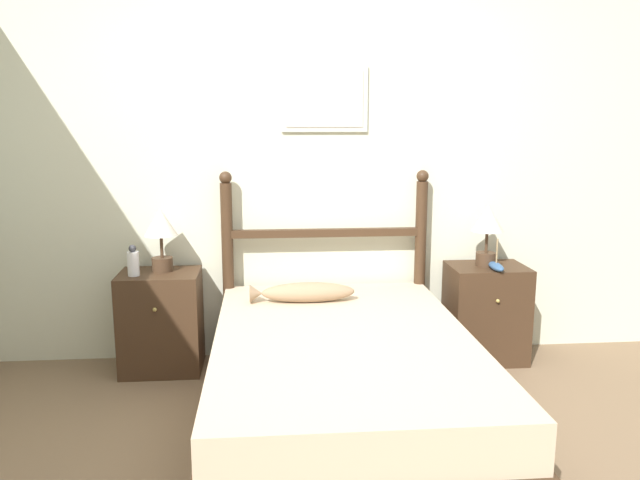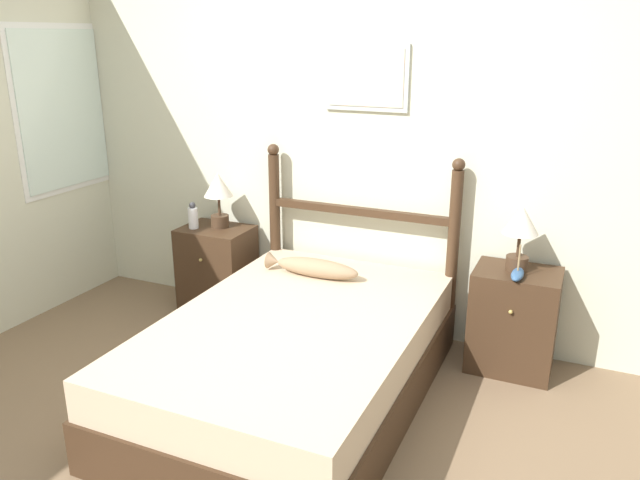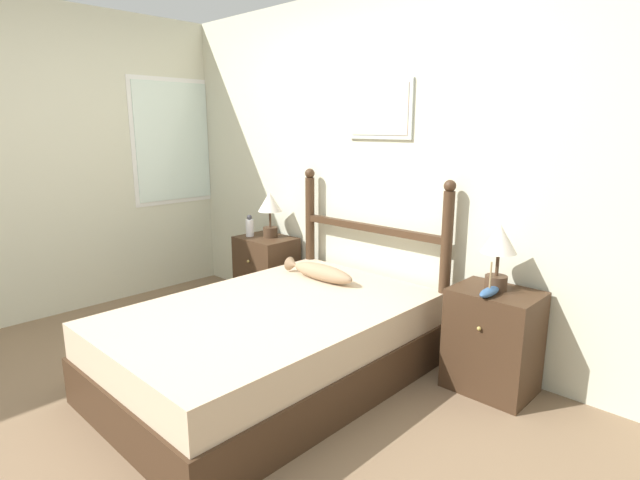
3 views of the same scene
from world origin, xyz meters
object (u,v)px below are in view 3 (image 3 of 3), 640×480
model_boat (489,292)px  bottle (250,227)px  nightstand_right (493,341)px  table_lamp_left (270,207)px  nightstand_left (267,272)px  bed (272,344)px  table_lamp_right (499,246)px  fish_pillow (320,272)px

model_boat → bottle: bearing=178.6°
nightstand_right → table_lamp_left: table_lamp_left is taller
table_lamp_left → nightstand_left: bearing=-114.4°
nightstand_right → bottle: 2.27m
bed → bottle: bearing=146.6°
table_lamp_left → nightstand_right: bearing=-1.1°
table_lamp_right → nightstand_right: bearing=-32.4°
nightstand_left → model_boat: bearing=-3.3°
nightstand_left → fish_pillow: (0.88, -0.24, 0.24)m
nightstand_left → fish_pillow: 0.95m
nightstand_right → model_boat: size_ratio=3.15×
nightstand_left → table_lamp_left: 0.58m
nightstand_right → table_lamp_left: bearing=178.9°
table_lamp_right → fish_pillow: 1.27m
bed → nightstand_left: size_ratio=3.20×
table_lamp_left → model_boat: size_ratio=1.97×
bottle → table_lamp_left: bearing=33.8°
nightstand_left → table_lamp_right: table_lamp_right is taller
bed → table_lamp_left: (-1.03, 0.89, 0.65)m
bed → table_lamp_left: table_lamp_left is taller
bottle → fish_pillow: 1.05m
bed → nightstand_left: nightstand_left is taller
model_boat → nightstand_right: bearing=93.7°
nightstand_left → table_lamp_left: size_ratio=1.60×
bed → nightstand_right: (1.05, 0.85, 0.07)m
bed → model_boat: (1.06, 0.73, 0.42)m
nightstand_left → nightstand_right: same height
bed → nightstand_right: nightstand_right is taller
table_lamp_left → bottle: size_ratio=2.07×
bed → model_boat: size_ratio=10.08×
nightstand_left → bed: bearing=-38.9°
table_lamp_right → bottle: (-2.22, -0.07, -0.18)m
bottle → model_boat: size_ratio=0.95×
table_lamp_left → fish_pillow: size_ratio=0.63×
table_lamp_right → bottle: table_lamp_right is taller
table_lamp_right → bed: bearing=-140.4°
bed → table_lamp_right: table_lamp_right is taller
nightstand_left → nightstand_right: size_ratio=1.00×
model_boat → table_lamp_right: bearing=99.8°
bed → nightstand_left: 1.35m
table_lamp_left → model_boat: (2.09, -0.16, -0.24)m
bed → nightstand_right: 1.35m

